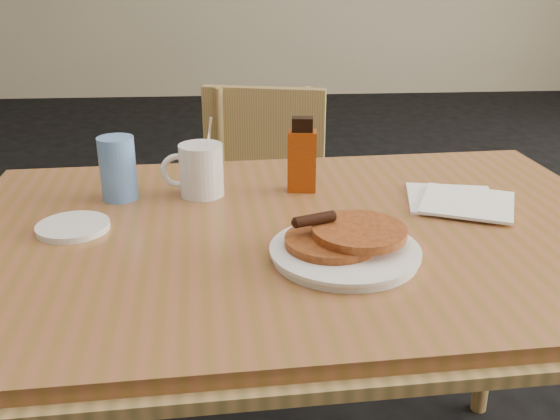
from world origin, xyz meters
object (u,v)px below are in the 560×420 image
(chair_main_far, at_px, (266,203))
(pancake_plate, at_px, (345,246))
(syrup_bottle, at_px, (302,157))
(main_table, at_px, (301,246))
(coffee_mug, at_px, (200,169))
(blue_tumbler, at_px, (118,168))

(chair_main_far, bearing_deg, pancake_plate, -70.98)
(pancake_plate, distance_m, syrup_bottle, 0.34)
(main_table, relative_size, coffee_mug, 7.94)
(main_table, xyz_separation_m, blue_tumbler, (-0.36, 0.18, 0.11))
(coffee_mug, xyz_separation_m, blue_tumbler, (-0.17, -0.01, 0.01))
(pancake_plate, bearing_deg, main_table, 114.97)
(chair_main_far, distance_m, blue_tumbler, 0.73)
(chair_main_far, xyz_separation_m, coffee_mug, (-0.17, -0.56, 0.30))
(main_table, bearing_deg, coffee_mug, 136.09)
(chair_main_far, height_order, blue_tumbler, blue_tumbler)
(coffee_mug, bearing_deg, main_table, -42.68)
(main_table, bearing_deg, chair_main_far, 92.28)
(pancake_plate, relative_size, syrup_bottle, 1.57)
(blue_tumbler, bearing_deg, chair_main_far, 59.56)
(coffee_mug, xyz_separation_m, syrup_bottle, (0.22, 0.01, 0.02))
(pancake_plate, bearing_deg, syrup_bottle, 96.67)
(blue_tumbler, bearing_deg, pancake_plate, -36.13)
(chair_main_far, bearing_deg, syrup_bottle, -71.45)
(chair_main_far, bearing_deg, coffee_mug, -93.37)
(main_table, relative_size, syrup_bottle, 8.51)
(chair_main_far, distance_m, pancake_plate, 0.92)
(coffee_mug, bearing_deg, pancake_plate, -49.97)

